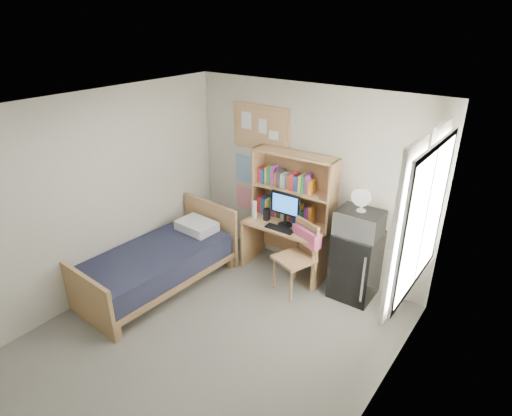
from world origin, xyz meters
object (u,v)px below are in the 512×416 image
Objects in this scene: mini_fridge at (355,264)px; speaker_right at (304,226)px; monitor at (285,210)px; speaker_left at (267,214)px; desk at (286,247)px; desk_fan at (362,201)px; microwave at (360,223)px; desk_chair at (294,258)px; bed at (157,268)px; bulletin_board at (261,128)px.

speaker_right is at bearing -175.49° from mini_fridge.
speaker_left is (-0.30, -0.01, -0.14)m from monitor.
desk is 7.22× the size of speaker_right.
desk is 1.43m from desk_fan.
microwave is at bearing -90.00° from mini_fridge.
microwave reaches higher than desk_chair.
desk_fan reaches higher than mini_fridge.
desk_chair is at bearing -152.99° from microwave.
monitor reaches higher than bed.
desk_chair is at bearing -48.36° from desk.
speaker_left is at bearing -180.00° from speaker_right.
microwave is at bearing 34.86° from bed.
desk_fan is at bearing 1.76° from monitor.
desk is 1.80m from bed.
desk_chair reaches higher than speaker_right.
bulletin_board is at bearing 169.45° from mini_fridge.
mini_fridge is at bearing 4.04° from speaker_right.
bulletin_board is 3.35× the size of desk_fan.
speaker_right is at bearing 117.77° from desk_chair.
desk_fan is (0.00, -0.02, 0.90)m from mini_fridge.
bed is at bearing -149.61° from microwave.
speaker_left is 0.33× the size of microwave.
desk_chair is 0.66m from monitor.
monitor is at bearing -177.77° from desk_fan.
speaker_right is (0.30, -0.05, 0.45)m from desk.
speaker_right is at bearing -11.31° from desk.
desk is at bearing 178.90° from desk_fan.
speaker_right is at bearing 44.69° from bed.
bulletin_board reaches higher than speaker_right.
mini_fridge is 0.82m from speaker_right.
microwave is at bearing 48.04° from desk_chair.
mini_fridge is 5.56× the size of speaker_right.
desk_fan reaches higher than bed.
desk_fan reaches higher than monitor.
monitor reaches higher than speaker_left.
monitor is (-1.03, -0.09, 0.51)m from mini_fridge.
monitor reaches higher than desk_chair.
bed is at bearing -106.73° from bulletin_board.
speaker_left is 0.62× the size of desk_fan.
monitor is at bearing -180.00° from speaker_right.
desk_chair is (0.35, -0.36, 0.12)m from desk.
desk_fan is (0.68, 0.37, 0.87)m from desk_chair.
microwave is 1.90× the size of desk_fan.
bulletin_board is 2.39m from bed.
bed is (-1.52, -1.00, -0.21)m from desk_chair.
mini_fridge is 0.90m from desk_fan.
microwave reaches higher than mini_fridge.
speaker_right is (0.30, 0.01, -0.15)m from monitor.
speaker_left is 1.35m from microwave.
desk is 4.20× the size of desk_fan.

